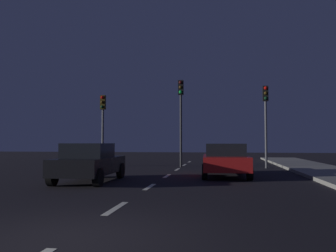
{
  "coord_description": "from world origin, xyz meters",
  "views": [
    {
      "loc": [
        2.37,
        -5.01,
        1.51
      ],
      "look_at": [
        -0.57,
        14.26,
        2.45
      ],
      "focal_mm": 36.5,
      "sensor_mm": 36.0,
      "label": 1
    }
  ],
  "objects": [
    {
      "name": "ground_plane",
      "position": [
        0.0,
        7.0,
        0.0
      ],
      "size": [
        80.0,
        80.0,
        0.0
      ],
      "primitive_type": "plane",
      "color": "black"
    },
    {
      "name": "lane_stripe_second",
      "position": [
        0.0,
        2.6,
        0.0
      ],
      "size": [
        0.16,
        1.6,
        0.01
      ],
      "primitive_type": "cube",
      "color": "silver",
      "rests_on": "ground_plane"
    },
    {
      "name": "lane_stripe_third",
      "position": [
        0.0,
        6.4,
        0.0
      ],
      "size": [
        0.16,
        1.6,
        0.01
      ],
      "primitive_type": "cube",
      "color": "silver",
      "rests_on": "ground_plane"
    },
    {
      "name": "lane_stripe_fourth",
      "position": [
        0.0,
        10.2,
        0.0
      ],
      "size": [
        0.16,
        1.6,
        0.01
      ],
      "primitive_type": "cube",
      "color": "silver",
      "rests_on": "ground_plane"
    },
    {
      "name": "lane_stripe_fifth",
      "position": [
        0.0,
        14.0,
        0.0
      ],
      "size": [
        0.16,
        1.6,
        0.01
      ],
      "primitive_type": "cube",
      "color": "silver",
      "rests_on": "ground_plane"
    },
    {
      "name": "lane_stripe_sixth",
      "position": [
        0.0,
        17.8,
        0.0
      ],
      "size": [
        0.16,
        1.6,
        0.01
      ],
      "primitive_type": "cube",
      "color": "silver",
      "rests_on": "ground_plane"
    },
    {
      "name": "lane_stripe_seventh",
      "position": [
        0.0,
        21.6,
        0.0
      ],
      "size": [
        0.16,
        1.6,
        0.01
      ],
      "primitive_type": "cube",
      "color": "silver",
      "rests_on": "ground_plane"
    },
    {
      "name": "traffic_signal_left",
      "position": [
        -4.97,
        15.67,
        3.18
      ],
      "size": [
        0.32,
        0.38,
        4.5
      ],
      "color": "#4C4C51",
      "rests_on": "ground_plane"
    },
    {
      "name": "traffic_signal_center",
      "position": [
        0.01,
        15.67,
        3.71
      ],
      "size": [
        0.32,
        0.38,
        5.33
      ],
      "color": "#2D2D30",
      "rests_on": "ground_plane"
    },
    {
      "name": "traffic_signal_right",
      "position": [
        5.04,
        15.67,
        3.4
      ],
      "size": [
        0.32,
        0.38,
        4.85
      ],
      "color": "#4C4C51",
      "rests_on": "ground_plane"
    },
    {
      "name": "car_stopped_ahead",
      "position": [
        2.58,
        10.44,
        0.74
      ],
      "size": [
        2.14,
        4.35,
        1.45
      ],
      "color": "#B21919",
      "rests_on": "ground_plane"
    },
    {
      "name": "car_adjacent_lane",
      "position": [
        -2.58,
        7.49,
        0.75
      ],
      "size": [
        1.95,
        4.02,
        1.47
      ],
      "color": "black",
      "rests_on": "ground_plane"
    }
  ]
}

